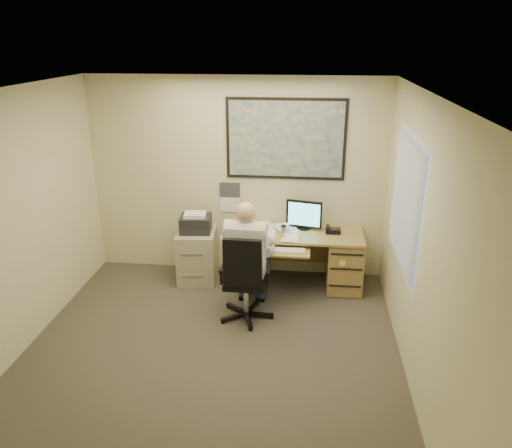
# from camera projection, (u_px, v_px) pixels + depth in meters

# --- Properties ---
(room_shell) EXTENTS (4.00, 4.50, 2.70)m
(room_shell) POSITION_uv_depth(u_px,v_px,m) (202.00, 243.00, 4.65)
(room_shell) COLOR #3D382F
(room_shell) RESTS_ON ground
(desk) EXTENTS (1.60, 0.97, 1.13)m
(desk) POSITION_uv_depth(u_px,v_px,m) (326.00, 254.00, 6.61)
(desk) COLOR #A58946
(desk) RESTS_ON ground
(world_map) EXTENTS (1.56, 0.03, 1.06)m
(world_map) POSITION_uv_depth(u_px,v_px,m) (286.00, 139.00, 6.46)
(world_map) COLOR #1E4C93
(world_map) RESTS_ON room_shell
(wall_calendar) EXTENTS (0.28, 0.01, 0.42)m
(wall_calendar) POSITION_uv_depth(u_px,v_px,m) (230.00, 197.00, 6.84)
(wall_calendar) COLOR white
(wall_calendar) RESTS_ON room_shell
(window_blinds) EXTENTS (0.06, 1.40, 1.30)m
(window_blinds) POSITION_uv_depth(u_px,v_px,m) (406.00, 203.00, 5.12)
(window_blinds) COLOR beige
(window_blinds) RESTS_ON room_shell
(filing_cabinet) EXTENTS (0.55, 0.64, 0.97)m
(filing_cabinet) POSITION_uv_depth(u_px,v_px,m) (197.00, 251.00, 6.79)
(filing_cabinet) COLOR #A89F87
(filing_cabinet) RESTS_ON ground
(office_chair) EXTENTS (0.67, 0.67, 1.10)m
(office_chair) POSITION_uv_depth(u_px,v_px,m) (246.00, 295.00, 5.83)
(office_chair) COLOR black
(office_chair) RESTS_ON ground
(person) EXTENTS (0.66, 0.90, 1.44)m
(person) POSITION_uv_depth(u_px,v_px,m) (246.00, 261.00, 5.76)
(person) COLOR silver
(person) RESTS_ON office_chair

